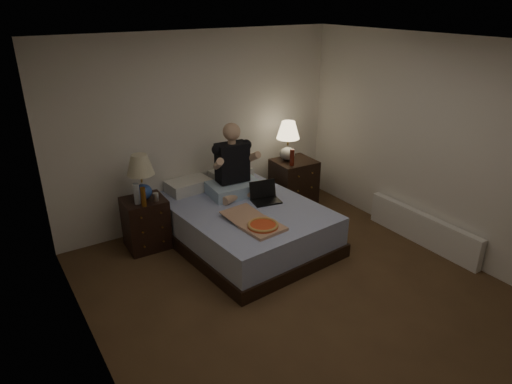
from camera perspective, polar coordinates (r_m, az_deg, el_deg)
floor at (r=4.89m, az=5.86°, el=-12.76°), size 4.00×4.50×0.00m
ceiling at (r=3.97m, az=7.40°, el=17.76°), size 4.00×4.50×0.00m
wall_back at (r=6.08m, az=-6.96°, el=7.73°), size 4.00×0.00×2.50m
wall_left at (r=3.49m, az=-20.14°, el=-6.02°), size 0.00×4.50×2.50m
wall_right at (r=5.70m, az=22.47°, el=5.00°), size 0.00×4.50×2.50m
bed at (r=5.70m, az=-1.53°, el=-4.00°), size 1.70×2.16×0.51m
nightstand_left at (r=5.73m, az=-13.60°, el=-3.83°), size 0.51×0.46×0.64m
nightstand_right at (r=6.61m, az=4.72°, el=0.97°), size 0.58×0.52×0.73m
lamp_left at (r=5.49m, az=-14.15°, el=1.78°), size 0.36×0.36×0.56m
lamp_right at (r=6.40m, az=4.00°, el=6.37°), size 0.39×0.39×0.56m
water_bottle at (r=5.45m, az=-14.69°, el=-0.23°), size 0.07×0.07×0.25m
soda_can at (r=5.50m, az=-12.41°, el=-0.61°), size 0.07×0.07×0.10m
beer_bottle_left at (r=5.37m, az=-13.90°, el=-0.61°), size 0.06×0.06×0.23m
beer_bottle_right at (r=6.25m, az=4.52°, el=4.33°), size 0.06×0.06×0.23m
person at (r=5.73m, az=-2.78°, el=4.00°), size 0.70×0.57×0.93m
laptop at (r=5.62m, az=1.30°, el=-0.15°), size 0.39×0.34×0.24m
pizza_box at (r=5.01m, az=0.87°, el=-4.27°), size 0.48×0.80×0.08m
radiator at (r=6.06m, az=20.07°, el=-4.34°), size 0.10×1.60×0.40m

